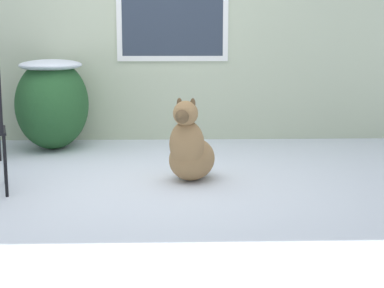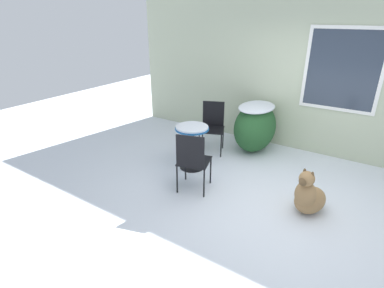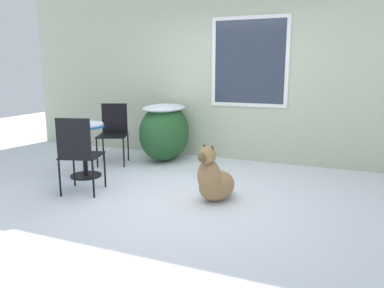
{
  "view_description": "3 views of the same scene",
  "coord_description": "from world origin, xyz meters",
  "px_view_note": "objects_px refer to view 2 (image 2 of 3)",
  "views": [
    {
      "loc": [
        0.35,
        -4.62,
        1.14
      ],
      "look_at": [
        0.51,
        0.15,
        0.3
      ],
      "focal_mm": 55.0,
      "sensor_mm": 36.0,
      "label": 1
    },
    {
      "loc": [
        1.04,
        -3.62,
        2.51
      ],
      "look_at": [
        -1.55,
        0.34,
        0.45
      ],
      "focal_mm": 28.0,
      "sensor_mm": 36.0,
      "label": 2
    },
    {
      "loc": [
        1.85,
        -3.87,
        1.54
      ],
      "look_at": [
        0.0,
        0.6,
        0.55
      ],
      "focal_mm": 35.0,
      "sensor_mm": 36.0,
      "label": 3
    }
  ],
  "objects_px": {
    "patio_chair_far_side": "(193,159)",
    "patio_chair_near_table": "(212,125)",
    "dog": "(308,197)",
    "patio_table": "(192,138)"
  },
  "relations": [
    {
      "from": "patio_table",
      "to": "dog",
      "type": "height_order",
      "value": "patio_table"
    },
    {
      "from": "patio_chair_near_table",
      "to": "patio_chair_far_side",
      "type": "height_order",
      "value": "same"
    },
    {
      "from": "patio_table",
      "to": "patio_chair_near_table",
      "type": "bearing_deg",
      "value": 94.88
    },
    {
      "from": "patio_table",
      "to": "patio_chair_far_side",
      "type": "xyz_separation_m",
      "value": [
        0.43,
        -0.64,
        -0.03
      ]
    },
    {
      "from": "patio_chair_near_table",
      "to": "dog",
      "type": "bearing_deg",
      "value": -49.76
    },
    {
      "from": "patio_chair_far_side",
      "to": "patio_chair_near_table",
      "type": "bearing_deg",
      "value": -87.63
    },
    {
      "from": "patio_table",
      "to": "patio_chair_far_side",
      "type": "relative_size",
      "value": 0.8
    },
    {
      "from": "dog",
      "to": "patio_chair_far_side",
      "type": "bearing_deg",
      "value": -148.54
    },
    {
      "from": "dog",
      "to": "patio_chair_near_table",
      "type": "bearing_deg",
      "value": 170.65
    },
    {
      "from": "patio_chair_far_side",
      "to": "dog",
      "type": "distance_m",
      "value": 1.68
    }
  ]
}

